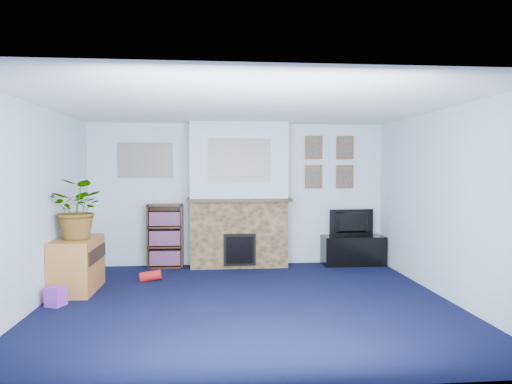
{
  "coord_description": "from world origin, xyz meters",
  "views": [
    {
      "loc": [
        -0.4,
        -5.51,
        1.65
      ],
      "look_at": [
        0.19,
        0.98,
        1.31
      ],
      "focal_mm": 32.0,
      "sensor_mm": 36.0,
      "label": 1
    }
  ],
  "objects": [
    {
      "name": "potted_plant",
      "position": [
        -2.19,
        0.67,
        1.11
      ],
      "size": [
        0.85,
        0.78,
        0.8
      ],
      "primitive_type": "imported",
      "rotation": [
        0.0,
        0.0,
        6.03
      ],
      "color": "#26661E",
      "rests_on": "sideboard"
    },
    {
      "name": "ceiling",
      "position": [
        0.0,
        0.0,
        2.4
      ],
      "size": [
        5.0,
        4.5,
        0.01
      ],
      "primitive_type": "cube",
      "color": "white",
      "rests_on": "wall_back"
    },
    {
      "name": "wall_left",
      "position": [
        -2.5,
        0.0,
        1.2
      ],
      "size": [
        0.04,
        4.5,
        2.4
      ],
      "primitive_type": "cube",
      "color": "silver",
      "rests_on": "ground"
    },
    {
      "name": "mantel_clock",
      "position": [
        -0.05,
        2.0,
        1.22
      ],
      "size": [
        0.09,
        0.05,
        0.12
      ],
      "primitive_type": "cube",
      "color": "gold",
      "rests_on": "chimney_breast"
    },
    {
      "name": "floor",
      "position": [
        0.0,
        0.0,
        0.0
      ],
      "size": [
        5.0,
        4.5,
        0.01
      ],
      "primitive_type": "cube",
      "color": "black",
      "rests_on": "ground"
    },
    {
      "name": "collage_main",
      "position": [
        0.0,
        1.84,
        1.78
      ],
      "size": [
        1.0,
        0.03,
        0.68
      ],
      "primitive_type": "cube",
      "color": "gray",
      "rests_on": "chimney_breast"
    },
    {
      "name": "mantel_teddy",
      "position": [
        -0.55,
        2.0,
        1.22
      ],
      "size": [
        0.13,
        0.13,
        0.13
      ],
      "primitive_type": "sphere",
      "color": "gray",
      "rests_on": "chimney_breast"
    },
    {
      "name": "sideboard",
      "position": [
        -2.24,
        0.72,
        0.35
      ],
      "size": [
        0.51,
        0.92,
        0.71
      ],
      "primitive_type": "cube",
      "color": "#A26D34",
      "rests_on": "ground"
    },
    {
      "name": "wall_back",
      "position": [
        0.0,
        2.25,
        1.2
      ],
      "size": [
        5.0,
        0.04,
        2.4
      ],
      "primitive_type": "cube",
      "color": "silver",
      "rests_on": "ground"
    },
    {
      "name": "green_crate",
      "position": [
        -2.3,
        0.83,
        0.14
      ],
      "size": [
        0.38,
        0.32,
        0.27
      ],
      "primitive_type": "cube",
      "rotation": [
        0.0,
        0.0,
        0.19
      ],
      "color": "#198C26",
      "rests_on": "ground"
    },
    {
      "name": "mantel_can",
      "position": [
        0.73,
        2.0,
        1.21
      ],
      "size": [
        0.06,
        0.06,
        0.13
      ],
      "primitive_type": "cylinder",
      "color": "purple",
      "rests_on": "chimney_breast"
    },
    {
      "name": "portrait_br",
      "position": [
        1.85,
        2.23,
        1.5
      ],
      "size": [
        0.3,
        0.03,
        0.4
      ],
      "primitive_type": "cube",
      "color": "brown",
      "rests_on": "wall_back"
    },
    {
      "name": "portrait_tr",
      "position": [
        1.85,
        2.23,
        2.0
      ],
      "size": [
        0.3,
        0.03,
        0.4
      ],
      "primitive_type": "cube",
      "color": "brown",
      "rests_on": "wall_back"
    },
    {
      "name": "wall_front",
      "position": [
        0.0,
        -2.25,
        1.2
      ],
      "size": [
        5.0,
        0.04,
        2.4
      ],
      "primitive_type": "cube",
      "color": "silver",
      "rests_on": "ground"
    },
    {
      "name": "portrait_bl",
      "position": [
        1.3,
        2.23,
        1.5
      ],
      "size": [
        0.3,
        0.03,
        0.4
      ],
      "primitive_type": "cube",
      "color": "brown",
      "rests_on": "wall_back"
    },
    {
      "name": "mantel_candle",
      "position": [
        0.34,
        2.0,
        1.23
      ],
      "size": [
        0.04,
        0.04,
        0.14
      ],
      "primitive_type": "cylinder",
      "color": "#B2BFC6",
      "rests_on": "chimney_breast"
    },
    {
      "name": "wall_right",
      "position": [
        2.5,
        0.0,
        1.2
      ],
      "size": [
        0.04,
        4.5,
        2.4
      ],
      "primitive_type": "cube",
      "color": "silver",
      "rests_on": "ground"
    },
    {
      "name": "bookshelf",
      "position": [
        -1.22,
        2.11,
        0.5
      ],
      "size": [
        0.58,
        0.28,
        1.05
      ],
      "color": "black",
      "rests_on": "ground"
    },
    {
      "name": "toy_tube",
      "position": [
        -1.34,
        1.2,
        0.07
      ],
      "size": [
        0.32,
        0.14,
        0.18
      ],
      "primitive_type": "cylinder",
      "rotation": [
        0.0,
        1.43,
        0.0
      ],
      "color": "red",
      "rests_on": "ground"
    },
    {
      "name": "tv_stand",
      "position": [
        1.95,
        2.03,
        0.22
      ],
      "size": [
        1.04,
        0.44,
        0.49
      ],
      "primitive_type": "cube",
      "color": "black",
      "rests_on": "ground"
    },
    {
      "name": "toy_block",
      "position": [
        -2.3,
        0.05,
        0.11
      ],
      "size": [
        0.24,
        0.24,
        0.23
      ],
      "primitive_type": "cube",
      "rotation": [
        0.0,
        0.0,
        -0.37
      ],
      "color": "purple",
      "rests_on": "ground"
    },
    {
      "name": "collage_left",
      "position": [
        -1.55,
        2.23,
        1.78
      ],
      "size": [
        0.9,
        0.03,
        0.58
      ],
      "primitive_type": "cube",
      "color": "gray",
      "rests_on": "wall_back"
    },
    {
      "name": "portrait_tl",
      "position": [
        1.3,
        2.23,
        2.0
      ],
      "size": [
        0.3,
        0.03,
        0.4
      ],
      "primitive_type": "cube",
      "color": "brown",
      "rests_on": "wall_back"
    },
    {
      "name": "chimney_breast",
      "position": [
        0.0,
        2.05,
        1.18
      ],
      "size": [
        1.72,
        0.5,
        2.4
      ],
      "color": "brown",
      "rests_on": "ground"
    },
    {
      "name": "television",
      "position": [
        1.95,
        2.05,
        0.72
      ],
      "size": [
        0.78,
        0.15,
        0.45
      ],
      "primitive_type": "imported",
      "rotation": [
        0.0,
        0.0,
        3.2
      ],
      "color": "black",
      "rests_on": "tv_stand"
    },
    {
      "name": "toy_ball",
      "position": [
        -2.34,
        1.0,
        0.09
      ],
      "size": [
        0.19,
        0.19,
        0.19
      ],
      "primitive_type": "sphere",
      "color": "red",
      "rests_on": "ground"
    }
  ]
}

